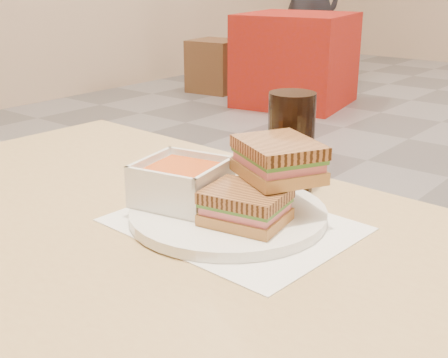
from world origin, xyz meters
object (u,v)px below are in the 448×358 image
Objects in this scene: main_table at (166,303)px; bg_chair_0r at (294,79)px; panini_lower at (246,206)px; soup_bowl at (182,184)px; cola_glass at (291,142)px; plate at (228,214)px; bg_table_0 at (296,60)px; bg_chair_0l at (216,66)px.

main_table reaches higher than bg_chair_0r.
soup_bowl is at bearing 179.11° from panini_lower.
soup_bowl reaches higher than panini_lower.
cola_glass is at bearing 105.20° from panini_lower.
plate is 0.29× the size of bg_table_0.
bg_chair_0r is at bearing 121.15° from plate.
main_table is 8.81× the size of soup_bowl.
soup_bowl is 1.15× the size of panini_lower.
panini_lower is 4.25m from bg_chair_0r.
plate is 2.37× the size of panini_lower.
bg_table_0 is 1.98× the size of bg_chair_0r.
soup_bowl is at bearing -163.40° from plate.
bg_table_0 is (-2.19, 3.79, -0.26)m from main_table.
plate is at bearing 154.75° from panini_lower.
cola_glass is 0.34× the size of bg_chair_0l.
soup_bowl reaches higher than bg_chair_0l.
bg_table_0 is at bearing 120.03° from main_table.
panini_lower is (0.05, -0.02, 0.03)m from plate.
bg_table_0 is 2.09× the size of bg_chair_0l.
bg_chair_0r reaches higher than bg_chair_0l.
cola_glass is 4.76m from bg_chair_0l.
main_table is 4.26× the size of plate.
bg_table_0 is (-2.24, 3.70, -0.38)m from plate.
cola_glass reaches higher than bg_chair_0r.
cola_glass is (0.04, 0.26, 0.20)m from main_table.
panini_lower is 0.25× the size of bg_chair_0l.
plate is 0.08m from soup_bowl.
soup_bowl is at bearing -59.84° from bg_table_0.
soup_bowl is 0.29× the size of bg_chair_0l.
bg_chair_0r is at bearing 122.35° from cola_glass.
main_table is at bearing -50.93° from bg_chair_0l.
panini_lower is 0.75× the size of cola_glass.
bg_chair_0r is (-2.15, 3.40, -0.59)m from cola_glass.
plate reaches higher than bg_table_0.
bg_chair_0r is at bearing 120.02° from main_table.
bg_table_0 is 0.21m from bg_chair_0r.
cola_glass is 0.16× the size of bg_table_0.
plate is 4.34m from bg_table_0.
panini_lower reaches higher than bg_chair_0l.
soup_bowl is 0.12m from panini_lower.
bg_chair_0l is at bearing 130.14° from plate.
bg_chair_0r is (-2.15, 3.56, -0.52)m from plate.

